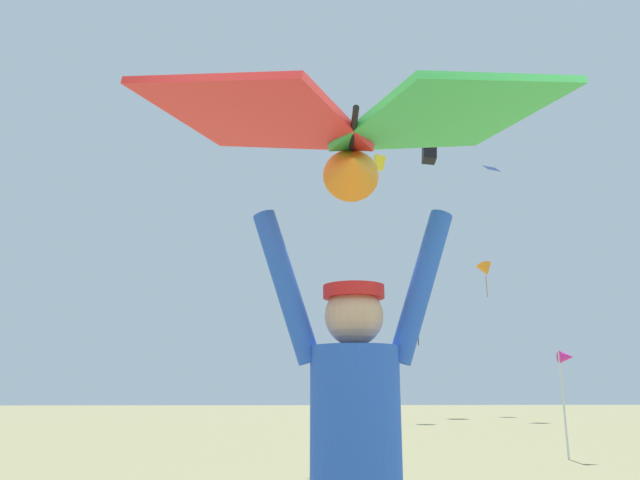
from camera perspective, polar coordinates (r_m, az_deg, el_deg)
The scene contains 8 objects.
kite_flyer_person at distance 2.37m, azimuth 3.43°, elevation -20.68°, with size 0.81×0.36×1.92m.
held_stunt_kite at distance 2.51m, azimuth 3.07°, elevation 10.39°, with size 1.80×0.99×0.40m.
distant_kite_black_low_left at distance 40.28m, azimuth 10.26°, elevation 8.13°, with size 0.98×1.10×1.54m.
distant_kite_yellow_mid_left at distance 29.31m, azimuth 5.55°, elevation 7.26°, with size 0.66×0.73×0.85m.
distant_kite_orange_overhead_distant at distance 37.45m, azimuth 15.34°, elevation -2.73°, with size 1.16×1.23×2.14m.
distant_kite_black_high_right at distance 27.28m, azimuth 9.16°, elevation -6.73°, with size 1.13×1.11×1.78m.
distant_kite_blue_low_right at distance 34.96m, azimuth 15.90°, elevation 6.57°, with size 0.88×0.85×0.55m.
marker_flag at distance 12.82m, azimuth 22.16°, elevation -10.82°, with size 0.30×0.24×2.00m.
Camera 1 is at (-0.61, -2.61, 1.21)m, focal length 33.95 mm.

